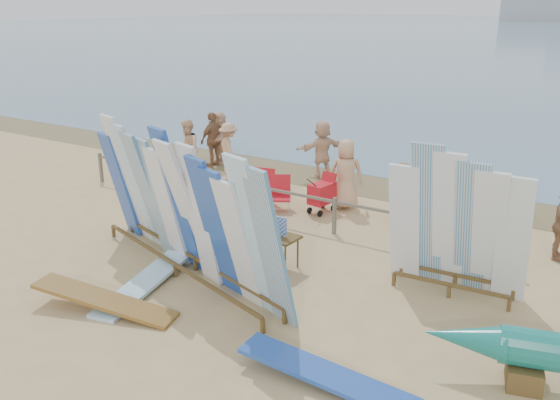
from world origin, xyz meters
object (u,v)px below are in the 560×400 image
Objects in this scene: beachgoer_2 at (188,148)px; side_surfboard_rack at (457,228)px; beach_chair_left at (261,194)px; beachgoer_5 at (322,149)px; vendor_table at (278,250)px; flat_board_d at (326,384)px; beachgoer_3 at (229,149)px; beachgoer_extra_1 at (213,140)px; beachgoer_11 at (220,138)px; beachgoer_8 at (403,193)px; main_surfboard_rack at (183,211)px; beachgoer_7 at (441,190)px; beachgoer_0 at (123,154)px; beachgoer_6 at (346,174)px; flat_board_c at (106,311)px; beach_chair_right at (280,200)px; stroller at (322,197)px; flat_board_a at (144,288)px.

side_surfboard_rack is at bearing 28.91° from beachgoer_2.
beach_chair_left is 3.20m from beachgoer_5.
vendor_table reaches higher than flat_board_d.
beachgoer_extra_1 is at bearing 7.44° from beachgoer_3.
beachgoer_extra_1 is (-1.04, 0.53, 0.08)m from beachgoer_3.
beachgoer_8 is at bearing 27.99° from beachgoer_11.
beachgoer_7 is (3.38, 5.59, -0.49)m from main_surfboard_rack.
beachgoer_3 is at bearing 66.70° from beachgoer_8.
beachgoer_11 is 7.73m from beachgoer_8.
beachgoer_5 reaches higher than beachgoer_0.
beachgoer_2 is 0.99× the size of beachgoer_5.
beachgoer_6 is (4.55, -0.91, 0.10)m from beachgoer_3.
flat_board_c is 6.27m from beach_chair_right.
beachgoer_11 is at bearing -6.68° from beachgoer_3.
beachgoer_extra_1 reaches higher than beach_chair_left.
beachgoer_6 reaches higher than beachgoer_2.
main_surfboard_rack is 7.31m from beachgoer_3.
flat_board_d is 7.41m from stroller.
beach_chair_right is 4.46m from beachgoer_2.
beachgoer_5 reaches higher than beach_chair_right.
beach_chair_left is 0.54× the size of beachgoer_11.
side_surfboard_rack is 1.59× the size of beachgoer_extra_1.
beachgoer_extra_1 is 3.01m from beachgoer_0.
beachgoer_0 is at bearing -20.94° from beachgoer_6.
beachgoer_3 is 4.64m from beachgoer_6.
beachgoer_5 reaches higher than flat_board_a.
stroller is at bearing -9.01° from beach_chair_right.
beachgoer_6 is 7.15m from beachgoer_0.
stroller is at bearing 56.16° from beachgoer_5.
beachgoer_6 is at bearing -22.40° from flat_board_c.
beachgoer_extra_1 is at bearing 17.23° from beachgoer_0.
flat_board_a is 9.47m from beachgoer_11.
side_surfboard_rack reaches higher than flat_board_a.
beachgoer_3 is (-3.42, 7.24, 0.84)m from flat_board_a.
beachgoer_2 is at bearing 17.06° from flat_board_c.
flat_board_d is 7.05m from beachgoer_8.
beachgoer_5 is at bearing 114.76° from vendor_table.
beachgoer_11 is (-9.60, 5.24, -0.42)m from side_surfboard_rack.
flat_board_a is 1.57× the size of beachgoer_7.
beachgoer_6 is (5.61, -0.18, 0.05)m from beachgoer_2.
stroller is 0.58× the size of beachgoer_2.
beach_chair_right is (-0.49, 4.31, -1.09)m from main_surfboard_rack.
beachgoer_8 is (1.19, 3.84, 0.41)m from vendor_table.
vendor_table is 6.84m from beachgoer_5.
beachgoer_5 is at bearing -79.76° from beachgoer_6.
beachgoer_8 is (-1.56, 6.83, 0.78)m from flat_board_d.
beachgoer_3 is at bearing 3.40° from beachgoer_11.
beachgoer_6 is at bearing 21.85° from flat_board_d.
flat_board_c reaches higher than flat_board_d.
beachgoer_extra_1 is 1.16× the size of beachgoer_0.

